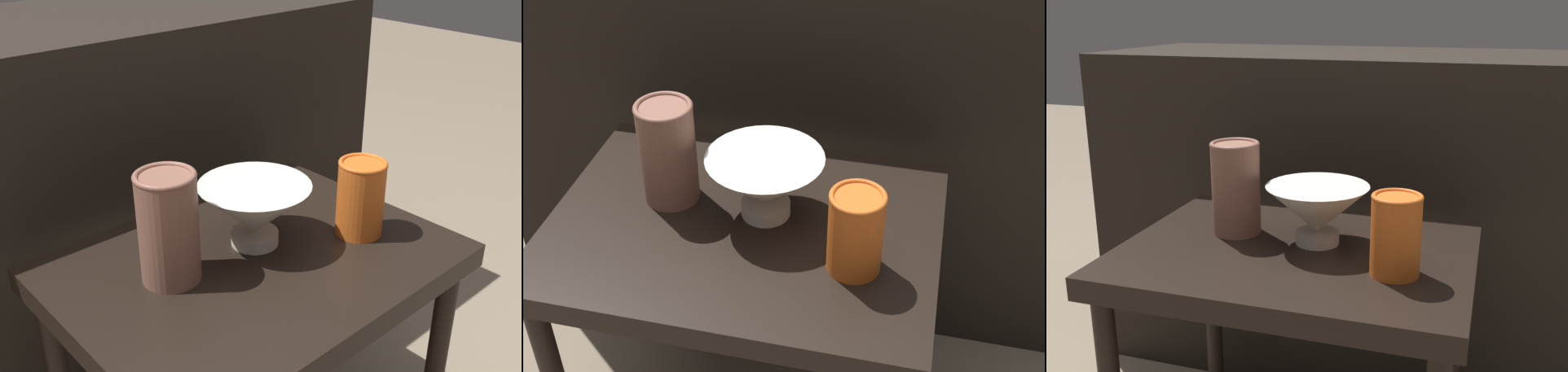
% 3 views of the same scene
% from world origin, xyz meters
% --- Properties ---
extents(table, '(0.61, 0.46, 0.51)m').
position_xyz_m(table, '(0.00, 0.00, 0.44)').
color(table, black).
rests_on(table, ground_plane).
extents(couch_backdrop, '(1.29, 0.50, 0.80)m').
position_xyz_m(couch_backdrop, '(0.00, 0.55, 0.40)').
color(couch_backdrop, black).
rests_on(couch_backdrop, ground_plane).
extents(bowl, '(0.18, 0.18, 0.11)m').
position_xyz_m(bowl, '(0.03, 0.03, 0.57)').
color(bowl, silver).
rests_on(bowl, table).
extents(vase_textured_left, '(0.09, 0.09, 0.17)m').
position_xyz_m(vase_textured_left, '(-0.13, 0.04, 0.59)').
color(vase_textured_left, brown).
rests_on(vase_textured_left, table).
extents(vase_colorful_right, '(0.08, 0.08, 0.13)m').
position_xyz_m(vase_colorful_right, '(0.18, -0.06, 0.57)').
color(vase_colorful_right, orange).
rests_on(vase_colorful_right, table).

